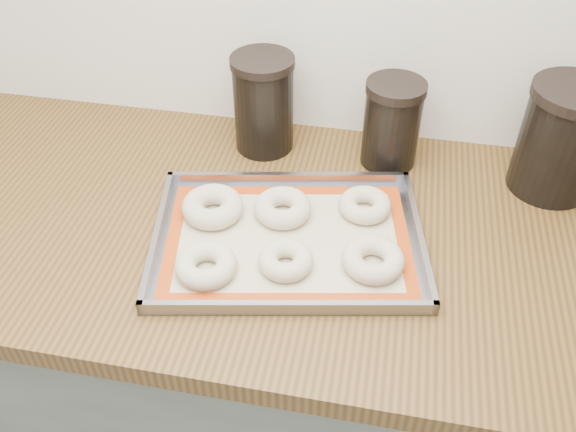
% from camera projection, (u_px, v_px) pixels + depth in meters
% --- Properties ---
extents(cabinet, '(3.00, 0.65, 0.86)m').
position_uv_depth(cabinet, '(401.00, 394.00, 1.37)').
color(cabinet, slate).
rests_on(cabinet, floor).
extents(countertop, '(3.06, 0.68, 0.04)m').
position_uv_depth(countertop, '(432.00, 252.00, 1.07)').
color(countertop, brown).
rests_on(countertop, cabinet).
extents(baking_tray, '(0.51, 0.41, 0.03)m').
position_uv_depth(baking_tray, '(288.00, 239.00, 1.05)').
color(baking_tray, gray).
rests_on(baking_tray, countertop).
extents(baking_mat, '(0.47, 0.36, 0.00)m').
position_uv_depth(baking_mat, '(288.00, 240.00, 1.05)').
color(baking_mat, '#C6B793').
rests_on(baking_mat, baking_tray).
extents(bagel_front_left, '(0.11, 0.11, 0.03)m').
position_uv_depth(bagel_front_left, '(206.00, 265.00, 0.99)').
color(bagel_front_left, beige).
rests_on(bagel_front_left, baking_mat).
extents(bagel_front_mid, '(0.12, 0.12, 0.03)m').
position_uv_depth(bagel_front_mid, '(286.00, 260.00, 0.99)').
color(bagel_front_mid, beige).
rests_on(bagel_front_mid, baking_mat).
extents(bagel_front_right, '(0.11, 0.11, 0.03)m').
position_uv_depth(bagel_front_right, '(373.00, 260.00, 1.00)').
color(bagel_front_right, beige).
rests_on(bagel_front_right, baking_mat).
extents(bagel_back_left, '(0.15, 0.15, 0.04)m').
position_uv_depth(bagel_back_left, '(213.00, 207.00, 1.09)').
color(bagel_back_left, beige).
rests_on(bagel_back_left, baking_mat).
extents(bagel_back_mid, '(0.11, 0.11, 0.04)m').
position_uv_depth(bagel_back_mid, '(283.00, 208.00, 1.09)').
color(bagel_back_mid, beige).
rests_on(bagel_back_mid, baking_mat).
extents(bagel_back_right, '(0.12, 0.12, 0.03)m').
position_uv_depth(bagel_back_right, '(365.00, 205.00, 1.10)').
color(bagel_back_right, beige).
rests_on(bagel_back_right, baking_mat).
extents(canister_left, '(0.12, 0.12, 0.20)m').
position_uv_depth(canister_left, '(263.00, 103.00, 1.21)').
color(canister_left, black).
rests_on(canister_left, countertop).
extents(canister_mid, '(0.11, 0.11, 0.18)m').
position_uv_depth(canister_mid, '(392.00, 124.00, 1.18)').
color(canister_mid, black).
rests_on(canister_mid, countertop).
extents(canister_right, '(0.16, 0.16, 0.21)m').
position_uv_depth(canister_right, '(562.00, 140.00, 1.10)').
color(canister_right, black).
rests_on(canister_right, countertop).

